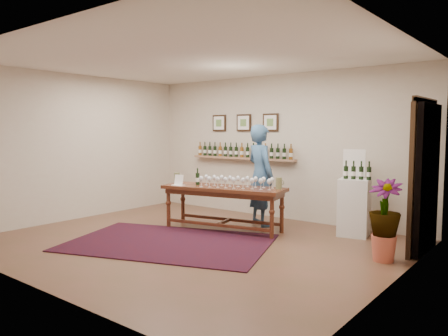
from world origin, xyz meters
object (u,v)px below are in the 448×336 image
Objects in this scene: display_pedestal at (354,207)px; person at (260,175)px; potted_plant at (384,220)px; tasting_table at (224,193)px.

person reaches higher than display_pedestal.
person is (-2.50, 0.83, 0.36)m from potted_plant.
person is at bearing 57.11° from tasting_table.
tasting_table is 2.37× the size of potted_plant.
person reaches higher than tasting_table.
person is at bearing 161.59° from potted_plant.
potted_plant is at bearing -173.87° from person.
potted_plant is 0.51× the size of person.
display_pedestal is 0.51× the size of person.
tasting_table is at bearing 93.65° from person.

